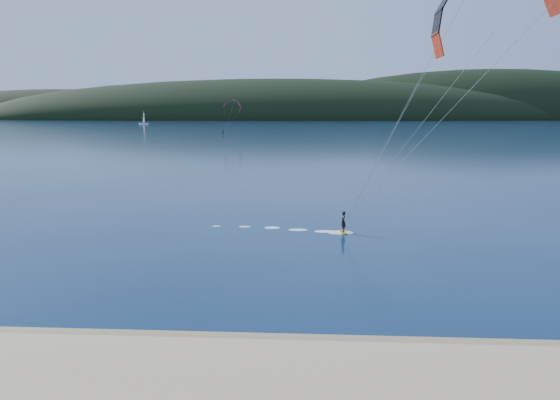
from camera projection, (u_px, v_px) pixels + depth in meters
The scene contains 5 objects.
wet_sand at pixel (208, 346), 20.63m from camera, with size 220.00×2.50×0.10m.
headland at pixel (308, 119), 750.06m from camera, with size 1200.00×310.00×140.00m.
kitesurfer_near at pixel (486, 39), 31.52m from camera, with size 23.12×9.41×17.74m.
kitesurfer_far at pixel (232, 109), 213.57m from camera, with size 8.79×5.28×13.83m.
sailboat at pixel (144, 123), 421.75m from camera, with size 7.61×5.17×10.66m.
Camera 1 is at (3.98, -14.71, 9.13)m, focal length 33.59 mm.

